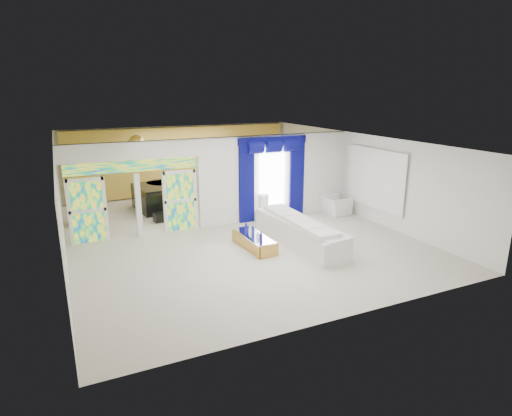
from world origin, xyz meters
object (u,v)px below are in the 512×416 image
coffee_table (254,242)px  grand_piano (157,198)px  console_table (271,215)px  white_sofa (299,233)px  armchair (335,205)px

coffee_table → grand_piano: size_ratio=0.93×
coffee_table → console_table: 2.89m
white_sofa → armchair: bearing=33.3°
console_table → coffee_table: bearing=-126.6°
armchair → grand_piano: grand_piano is taller
white_sofa → console_table: 2.65m
console_table → grand_piano: bearing=137.6°
white_sofa → grand_piano: bearing=112.7°
coffee_table → armchair: size_ratio=1.73×
white_sofa → grand_piano: size_ratio=2.01×
coffee_table → white_sofa: bearing=-12.5°
armchair → console_table: bearing=82.9°
coffee_table → grand_piano: 5.68m
armchair → grand_piano: size_ratio=0.54×
white_sofa → coffee_table: 1.39m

